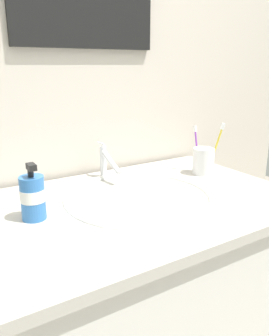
{
  "coord_description": "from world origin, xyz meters",
  "views": [
    {
      "loc": [
        -0.55,
        -0.85,
        1.32
      ],
      "look_at": [
        0.01,
        0.05,
        1.0
      ],
      "focal_mm": 36.98,
      "sensor_mm": 36.0,
      "label": 1
    }
  ],
  "objects_px": {
    "toothbrush_purple": "(197,145)",
    "toothbrush_yellow": "(217,145)",
    "toothbrush_cup": "(203,161)",
    "soap_dispenser": "(33,197)",
    "faucet": "(106,161)"
  },
  "relations": [
    {
      "from": "toothbrush_purple",
      "to": "toothbrush_yellow",
      "type": "distance_m",
      "value": 0.08
    },
    {
      "from": "toothbrush_cup",
      "to": "soap_dispenser",
      "type": "xyz_separation_m",
      "value": [
        -0.68,
        -0.06,
        0.01
      ]
    },
    {
      "from": "toothbrush_cup",
      "to": "soap_dispenser",
      "type": "distance_m",
      "value": 0.68
    },
    {
      "from": "faucet",
      "to": "toothbrush_cup",
      "type": "bearing_deg",
      "value": -23.3
    },
    {
      "from": "toothbrush_purple",
      "to": "faucet",
      "type": "bearing_deg",
      "value": 163.11
    },
    {
      "from": "soap_dispenser",
      "to": "toothbrush_cup",
      "type": "bearing_deg",
      "value": 5.07
    },
    {
      "from": "toothbrush_purple",
      "to": "toothbrush_yellow",
      "type": "relative_size",
      "value": 0.91
    },
    {
      "from": "soap_dispenser",
      "to": "toothbrush_yellow",
      "type": "bearing_deg",
      "value": 3.08
    },
    {
      "from": "faucet",
      "to": "soap_dispenser",
      "type": "bearing_deg",
      "value": -147.84
    },
    {
      "from": "toothbrush_cup",
      "to": "toothbrush_yellow",
      "type": "relative_size",
      "value": 0.53
    },
    {
      "from": "toothbrush_yellow",
      "to": "toothbrush_cup",
      "type": "bearing_deg",
      "value": 153.72
    },
    {
      "from": "faucet",
      "to": "toothbrush_purple",
      "type": "xyz_separation_m",
      "value": [
        0.35,
        -0.1,
        0.04
      ]
    },
    {
      "from": "toothbrush_cup",
      "to": "soap_dispenser",
      "type": "relative_size",
      "value": 0.63
    },
    {
      "from": "toothbrush_purple",
      "to": "soap_dispenser",
      "type": "height_order",
      "value": "toothbrush_purple"
    },
    {
      "from": "faucet",
      "to": "toothbrush_cup",
      "type": "distance_m",
      "value": 0.38
    }
  ]
}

